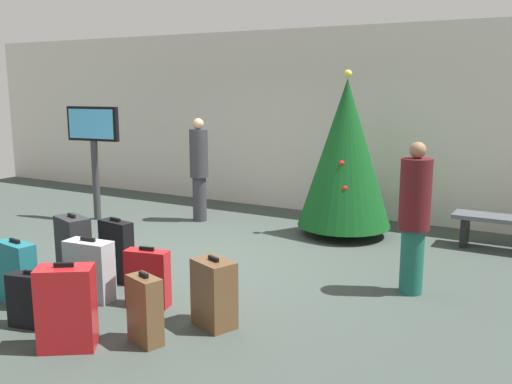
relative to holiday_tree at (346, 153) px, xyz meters
name	(u,v)px	position (x,y,z in m)	size (l,w,h in m)	color
ground_plane	(197,260)	(-1.24, -2.16, -1.27)	(16.00, 16.00, 0.00)	#38423D
back_wall	(308,121)	(-1.24, 1.37, 0.36)	(16.00, 0.20, 3.26)	beige
holiday_tree	(346,153)	(0.00, 0.00, 0.00)	(1.42, 1.42, 2.50)	#4C3319
flight_info_kiosk	(94,140)	(-4.07, -1.10, 0.10)	(0.97, 0.23, 1.93)	#333338
waiting_bench	(504,226)	(2.24, 0.31, -0.91)	(1.35, 0.44, 0.48)	#4C5159
traveller_0	(199,167)	(-2.47, -0.32, -0.34)	(0.38, 0.38, 1.74)	#333338
traveller_1	(414,215)	(1.53, -1.97, -0.38)	(0.41, 0.41, 1.69)	#19594C
suitcase_0	(145,310)	(-0.22, -4.39, -0.95)	(0.38, 0.27, 0.66)	brown
suitcase_1	(73,246)	(-2.21, -3.36, -0.91)	(0.53, 0.41, 0.76)	#232326
suitcase_2	(67,308)	(-0.75, -4.80, -0.89)	(0.55, 0.49, 0.79)	#B2191E
suitcase_3	(214,293)	(0.11, -3.78, -0.94)	(0.48, 0.41, 0.69)	brown
suitcase_4	(17,273)	(-2.00, -4.32, -0.93)	(0.49, 0.26, 0.71)	#19606B
suitcase_5	(117,251)	(-1.59, -3.27, -0.90)	(0.46, 0.22, 0.76)	black
suitcase_6	(34,301)	(-1.36, -4.64, -1.00)	(0.54, 0.27, 0.56)	black
suitcase_7	(148,278)	(-0.78, -3.69, -0.97)	(0.49, 0.27, 0.64)	#B2191E
suitcase_8	(90,270)	(-1.43, -3.86, -0.94)	(0.54, 0.28, 0.69)	#9EA0A5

